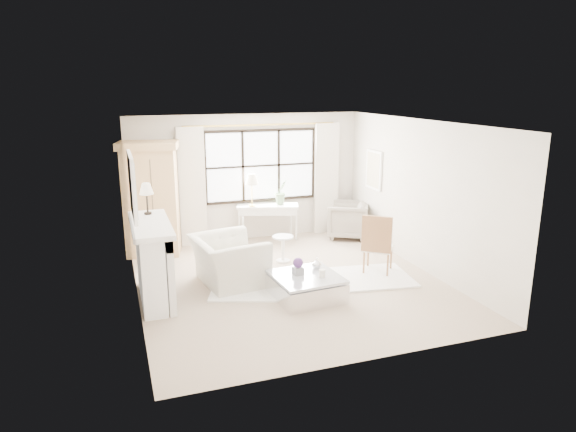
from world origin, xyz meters
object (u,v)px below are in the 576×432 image
object	(u,v)px
armoire	(151,198)
console_table	(268,223)
coffee_table	(306,287)
club_armchair	(229,261)

from	to	relation	value
armoire	console_table	xyz separation A→B (m)	(2.40, 0.11, -0.74)
console_table	coffee_table	distance (m)	3.17
console_table	club_armchair	bearing A→B (deg)	-104.41
console_table	armoire	bearing A→B (deg)	-159.55
armoire	club_armchair	xyz separation A→B (m)	(1.06, -2.02, -0.74)
club_armchair	coffee_table	size ratio (longest dim) A/B	1.15
armoire	coffee_table	distance (m)	3.80
coffee_table	armoire	bearing A→B (deg)	119.77
club_armchair	coffee_table	world-z (taller)	club_armchair
armoire	console_table	world-z (taller)	armoire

